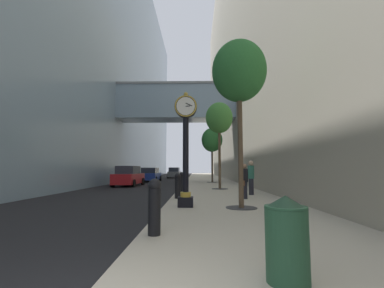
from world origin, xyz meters
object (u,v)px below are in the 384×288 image
Objects in this scene: street_clock at (186,143)px; bollard_third at (178,185)px; bollard_nearest at (155,205)px; street_tree_mid_far at (212,140)px; street_tree_near at (239,72)px; street_tree_mid_near at (219,119)px; car_grey_far at (175,173)px; pedestrian_by_clock at (251,176)px; car_blue_mid at (150,175)px; bollard_fourth at (182,181)px; pedestrian_walking at (244,180)px; trash_bin at (287,237)px; car_red_near at (129,176)px.

bollard_third is at bearing 100.57° from street_clock.
bollard_nearest is 21.16m from street_tree_mid_far.
bollard_third is at bearing 130.55° from street_tree_near.
bollard_nearest is 6.22m from street_tree_near.
street_tree_mid_near is 1.34× the size of car_grey_far.
pedestrian_by_clock reaches higher than car_blue_mid.
bollard_fourth is 0.28× the size of car_blue_mid.
bollard_third is at bearing 177.94° from pedestrian_walking.
street_clock is 32.11m from car_grey_far.
car_blue_mid is at bearing 107.00° from bollard_fourth.
street_clock reaches higher than bollard_third.
bollard_nearest is 36.04m from car_grey_far.
bollard_nearest and bollard_fourth have the same top height.
street_tree_mid_near reaches higher than street_clock.
street_clock is at bearing -127.38° from pedestrian_by_clock.
bollard_third is at bearing 102.74° from trash_bin.
street_tree_near reaches higher than car_red_near.
car_red_near is at bearing 110.05° from trash_bin.
pedestrian_walking reaches higher than trash_bin.
bollard_third and bollard_fourth have the same top height.
pedestrian_walking is at bearing -52.34° from car_red_near.
car_red_near is at bearing 127.66° from pedestrian_walking.
street_clock is at bearing 103.63° from trash_bin.
street_tree_near is at bearing -80.98° from car_grey_far.
street_tree_mid_near reaches higher than bollard_fourth.
car_red_near is 19.05m from car_grey_far.
street_tree_near is at bearing -90.00° from street_tree_mid_far.
bollard_third is 0.65× the size of pedestrian_by_clock.
street_tree_mid_far is 5.25× the size of trash_bin.
street_tree_mid_far is (0.00, 8.47, -0.58)m from street_tree_mid_near.
bollard_nearest is 6.64m from bollard_third.
bollard_fourth is 8.69m from car_red_near.
car_grey_far is at bearing 108.53° from street_tree_mid_far.
street_tree_mid_near is at bearing 96.23° from pedestrian_walking.
car_red_near reaches higher than car_grey_far.
bollard_nearest is 1.12× the size of trash_bin.
street_tree_mid_near reaches higher than pedestrian_by_clock.
bollard_nearest is at bearing -85.79° from car_grey_far.
bollard_third is at bearing -75.99° from car_blue_mid.
bollard_fourth is 0.21× the size of street_tree_mid_far.
street_clock is at bearing -67.03° from car_red_near.
bollard_fourth is at bearing -54.64° from car_red_near.
pedestrian_walking is 0.89× the size of pedestrian_by_clock.
bollard_nearest is 25.09m from car_blue_mid.
car_blue_mid is (-6.97, 20.93, -4.28)m from street_tree_near.
street_tree_near is at bearing -105.99° from pedestrian_by_clock.
bollard_nearest is 17.77m from car_red_near.
street_tree_mid_far is 1.23× the size of car_grey_far.
street_tree_near reaches higher than pedestrian_walking.
street_tree_mid_near is (2.46, 12.23, 4.22)m from bollard_nearest.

